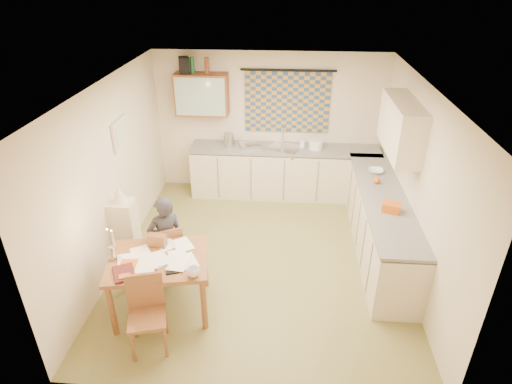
# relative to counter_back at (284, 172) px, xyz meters

# --- Properties ---
(floor) EXTENTS (4.00, 4.50, 0.02)m
(floor) POSITION_rel_counter_back_xyz_m (-0.29, -1.95, -0.46)
(floor) COLOR olive
(floor) RESTS_ON ground
(ceiling) EXTENTS (4.00, 4.50, 0.02)m
(ceiling) POSITION_rel_counter_back_xyz_m (-0.29, -1.95, 2.06)
(ceiling) COLOR white
(ceiling) RESTS_ON floor
(wall_back) EXTENTS (4.00, 0.02, 2.50)m
(wall_back) POSITION_rel_counter_back_xyz_m (-0.29, 0.31, 0.80)
(wall_back) COLOR beige
(wall_back) RESTS_ON floor
(wall_front) EXTENTS (4.00, 0.02, 2.50)m
(wall_front) POSITION_rel_counter_back_xyz_m (-0.29, -4.21, 0.80)
(wall_front) COLOR beige
(wall_front) RESTS_ON floor
(wall_left) EXTENTS (0.02, 4.50, 2.50)m
(wall_left) POSITION_rel_counter_back_xyz_m (-2.30, -1.95, 0.80)
(wall_left) COLOR beige
(wall_left) RESTS_ON floor
(wall_right) EXTENTS (0.02, 4.50, 2.50)m
(wall_right) POSITION_rel_counter_back_xyz_m (1.72, -1.95, 0.80)
(wall_right) COLOR beige
(wall_right) RESTS_ON floor
(window_blind) EXTENTS (1.45, 0.03, 1.05)m
(window_blind) POSITION_rel_counter_back_xyz_m (0.01, 0.27, 1.20)
(window_blind) COLOR navy
(window_blind) RESTS_ON wall_back
(curtain_rod) EXTENTS (1.60, 0.04, 0.04)m
(curtain_rod) POSITION_rel_counter_back_xyz_m (0.01, 0.25, 1.75)
(curtain_rod) COLOR black
(curtain_rod) RESTS_ON wall_back
(wall_cabinet) EXTENTS (0.90, 0.34, 0.70)m
(wall_cabinet) POSITION_rel_counter_back_xyz_m (-1.44, 0.13, 1.35)
(wall_cabinet) COLOR brown
(wall_cabinet) RESTS_ON wall_back
(wall_cabinet_glass) EXTENTS (0.84, 0.02, 0.64)m
(wall_cabinet_glass) POSITION_rel_counter_back_xyz_m (-1.44, -0.04, 1.35)
(wall_cabinet_glass) COLOR #99B2A5
(wall_cabinet_glass) RESTS_ON wall_back
(upper_cabinet_right) EXTENTS (0.34, 1.30, 0.70)m
(upper_cabinet_right) POSITION_rel_counter_back_xyz_m (1.54, -1.40, 1.40)
(upper_cabinet_right) COLOR beige
(upper_cabinet_right) RESTS_ON wall_right
(framed_print) EXTENTS (0.04, 0.50, 0.40)m
(framed_print) POSITION_rel_counter_back_xyz_m (-2.26, -1.55, 1.25)
(framed_print) COLOR beige
(framed_print) RESTS_ON wall_left
(print_canvas) EXTENTS (0.01, 0.42, 0.32)m
(print_canvas) POSITION_rel_counter_back_xyz_m (-2.24, -1.55, 1.25)
(print_canvas) COLOR white
(print_canvas) RESTS_ON wall_left
(counter_back) EXTENTS (3.30, 0.62, 0.92)m
(counter_back) POSITION_rel_counter_back_xyz_m (0.00, 0.00, 0.00)
(counter_back) COLOR beige
(counter_back) RESTS_ON floor
(counter_right) EXTENTS (0.62, 2.95, 0.92)m
(counter_right) POSITION_rel_counter_back_xyz_m (1.41, -1.61, -0.00)
(counter_right) COLOR beige
(counter_right) RESTS_ON floor
(stove) EXTENTS (0.56, 0.56, 0.87)m
(stove) POSITION_rel_counter_back_xyz_m (1.41, -2.76, -0.02)
(stove) COLOR white
(stove) RESTS_ON floor
(sink) EXTENTS (0.69, 0.63, 0.10)m
(sink) POSITION_rel_counter_back_xyz_m (-0.02, 0.00, 0.43)
(sink) COLOR silver
(sink) RESTS_ON counter_back
(tap) EXTENTS (0.04, 0.04, 0.28)m
(tap) POSITION_rel_counter_back_xyz_m (-0.05, 0.18, 0.61)
(tap) COLOR silver
(tap) RESTS_ON counter_back
(dish_rack) EXTENTS (0.42, 0.39, 0.06)m
(dish_rack) POSITION_rel_counter_back_xyz_m (-0.62, 0.00, 0.50)
(dish_rack) COLOR silver
(dish_rack) RESTS_ON counter_back
(kettle) EXTENTS (0.22, 0.22, 0.24)m
(kettle) POSITION_rel_counter_back_xyz_m (-0.98, 0.00, 0.59)
(kettle) COLOR silver
(kettle) RESTS_ON counter_back
(mixing_bowl) EXTENTS (0.29, 0.29, 0.16)m
(mixing_bowl) POSITION_rel_counter_back_xyz_m (0.53, 0.00, 0.55)
(mixing_bowl) COLOR white
(mixing_bowl) RESTS_ON counter_back
(soap_bottle) EXTENTS (0.12, 0.12, 0.17)m
(soap_bottle) POSITION_rel_counter_back_xyz_m (0.30, 0.05, 0.55)
(soap_bottle) COLOR white
(soap_bottle) RESTS_ON counter_back
(bowl) EXTENTS (0.26, 0.26, 0.06)m
(bowl) POSITION_rel_counter_back_xyz_m (1.41, -0.89, 0.50)
(bowl) COLOR white
(bowl) RESTS_ON counter_right
(orange_bag) EXTENTS (0.26, 0.23, 0.12)m
(orange_bag) POSITION_rel_counter_back_xyz_m (1.41, -2.05, 0.53)
(orange_bag) COLOR #D25A14
(orange_bag) RESTS_ON counter_right
(fruit_orange) EXTENTS (0.10, 0.10, 0.10)m
(fruit_orange) POSITION_rel_counter_back_xyz_m (1.36, -1.26, 0.52)
(fruit_orange) COLOR #D25A14
(fruit_orange) RESTS_ON counter_right
(speaker) EXTENTS (0.22, 0.24, 0.26)m
(speaker) POSITION_rel_counter_back_xyz_m (-1.71, 0.13, 1.83)
(speaker) COLOR black
(speaker) RESTS_ON wall_cabinet
(bottle_green) EXTENTS (0.09, 0.09, 0.26)m
(bottle_green) POSITION_rel_counter_back_xyz_m (-1.58, 0.13, 1.83)
(bottle_green) COLOR #195926
(bottle_green) RESTS_ON wall_cabinet
(bottle_brown) EXTENTS (0.08, 0.08, 0.26)m
(bottle_brown) POSITION_rel_counter_back_xyz_m (-1.33, 0.13, 1.83)
(bottle_brown) COLOR brown
(bottle_brown) RESTS_ON wall_cabinet
(dining_table) EXTENTS (1.27, 1.05, 0.75)m
(dining_table) POSITION_rel_counter_back_xyz_m (-1.41, -3.06, -0.07)
(dining_table) COLOR brown
(dining_table) RESTS_ON floor
(chair_far) EXTENTS (0.52, 0.52, 0.86)m
(chair_far) POSITION_rel_counter_back_xyz_m (-1.49, -2.50, -0.19)
(chair_far) COLOR brown
(chair_far) RESTS_ON floor
(chair_near) EXTENTS (0.49, 0.49, 0.88)m
(chair_near) POSITION_rel_counter_back_xyz_m (-1.40, -3.65, -0.18)
(chair_near) COLOR brown
(chair_near) RESTS_ON floor
(person) EXTENTS (0.72, 0.69, 1.27)m
(person) POSITION_rel_counter_back_xyz_m (-1.47, -2.53, 0.18)
(person) COLOR black
(person) RESTS_ON floor
(shelf_stand) EXTENTS (0.32, 0.30, 0.99)m
(shelf_stand) POSITION_rel_counter_back_xyz_m (-2.13, -2.21, 0.05)
(shelf_stand) COLOR beige
(shelf_stand) RESTS_ON floor
(lampshade) EXTENTS (0.20, 0.20, 0.22)m
(lampshade) POSITION_rel_counter_back_xyz_m (-2.13, -2.21, 0.65)
(lampshade) COLOR beige
(lampshade) RESTS_ON shelf_stand
(letter_rack) EXTENTS (0.23, 0.13, 0.16)m
(letter_rack) POSITION_rel_counter_back_xyz_m (-1.49, -2.81, 0.38)
(letter_rack) COLOR brown
(letter_rack) RESTS_ON dining_table
(mug) EXTENTS (0.16, 0.16, 0.11)m
(mug) POSITION_rel_counter_back_xyz_m (-0.94, -3.33, 0.35)
(mug) COLOR white
(mug) RESTS_ON dining_table
(magazine) EXTENTS (0.47, 0.48, 0.03)m
(magazine) POSITION_rel_counter_back_xyz_m (-1.81, -3.41, 0.31)
(magazine) COLOR maroon
(magazine) RESTS_ON dining_table
(book) EXTENTS (0.24, 0.30, 0.02)m
(book) POSITION_rel_counter_back_xyz_m (-1.81, -3.25, 0.31)
(book) COLOR #D25A14
(book) RESTS_ON dining_table
(orange_box) EXTENTS (0.14, 0.12, 0.04)m
(orange_box) POSITION_rel_counter_back_xyz_m (-1.67, -3.43, 0.32)
(orange_box) COLOR #D25A14
(orange_box) RESTS_ON dining_table
(eyeglasses) EXTENTS (0.14, 0.08, 0.02)m
(eyeglasses) POSITION_rel_counter_back_xyz_m (-1.19, -3.30, 0.31)
(eyeglasses) COLOR black
(eyeglasses) RESTS_ON dining_table
(candle_holder) EXTENTS (0.08, 0.08, 0.18)m
(candle_holder) POSITION_rel_counter_back_xyz_m (-1.92, -3.12, 0.39)
(candle_holder) COLOR silver
(candle_holder) RESTS_ON dining_table
(candle) EXTENTS (0.03, 0.03, 0.22)m
(candle) POSITION_rel_counter_back_xyz_m (-1.88, -3.11, 0.59)
(candle) COLOR white
(candle) RESTS_ON dining_table
(candle_flame) EXTENTS (0.02, 0.02, 0.02)m
(candle_flame) POSITION_rel_counter_back_xyz_m (-1.93, -3.11, 0.71)
(candle_flame) COLOR #FFCC66
(candle_flame) RESTS_ON dining_table
(papers) EXTENTS (1.00, 0.87, 0.02)m
(papers) POSITION_rel_counter_back_xyz_m (-1.43, -3.07, 0.31)
(papers) COLOR white
(papers) RESTS_ON dining_table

